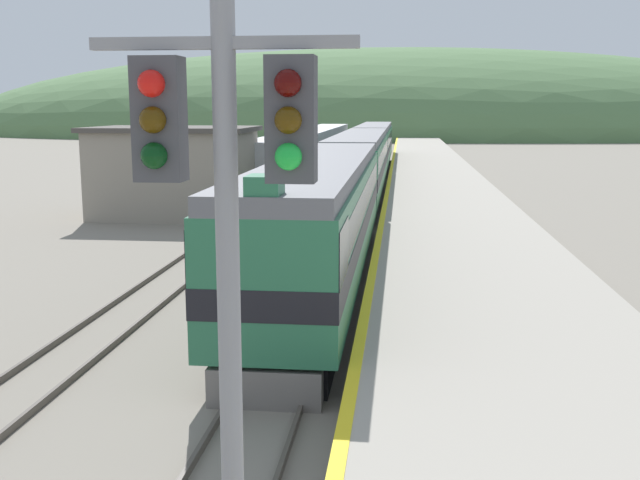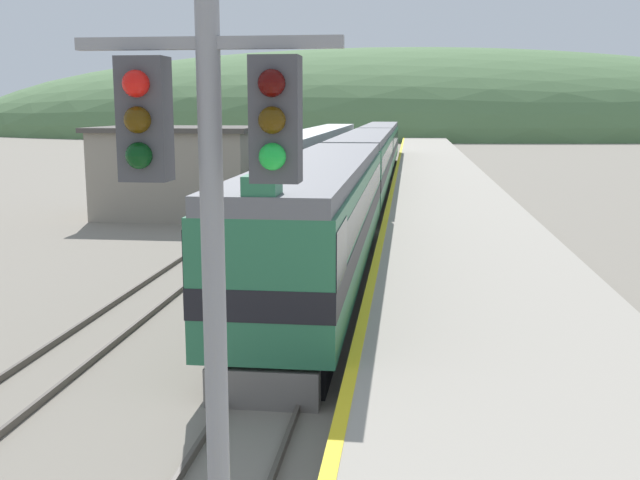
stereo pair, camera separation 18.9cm
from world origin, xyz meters
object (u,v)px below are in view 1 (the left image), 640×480
object	(u,v)px
carriage_third	(375,145)
siding_train	(311,152)
express_train_lead_car	(320,218)
carriage_second	(360,164)
signal_mast_main	(227,233)

from	to	relation	value
carriage_third	siding_train	xyz separation A→B (m)	(-4.97, -7.99, -0.27)
express_train_lead_car	siding_train	world-z (taller)	express_train_lead_car
express_train_lead_car	siding_train	xyz separation A→B (m)	(-4.97, 38.46, -0.28)
carriage_second	signal_mast_main	bearing A→B (deg)	-88.46
carriage_second	siding_train	world-z (taller)	carriage_second
carriage_third	signal_mast_main	bearing A→B (deg)	-89.04
siding_train	signal_mast_main	distance (m)	55.83
siding_train	signal_mast_main	bearing A→B (deg)	-83.78
express_train_lead_car	carriage_second	xyz separation A→B (m)	(0.00, 22.69, -0.01)
carriage_second	siding_train	bearing A→B (deg)	107.51
carriage_second	signal_mast_main	xyz separation A→B (m)	(1.07, -39.67, 2.42)
express_train_lead_car	carriage_second	bearing A→B (deg)	90.00
signal_mast_main	express_train_lead_car	bearing A→B (deg)	93.60
carriage_second	carriage_third	distance (m)	23.76
express_train_lead_car	carriage_second	distance (m)	22.69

